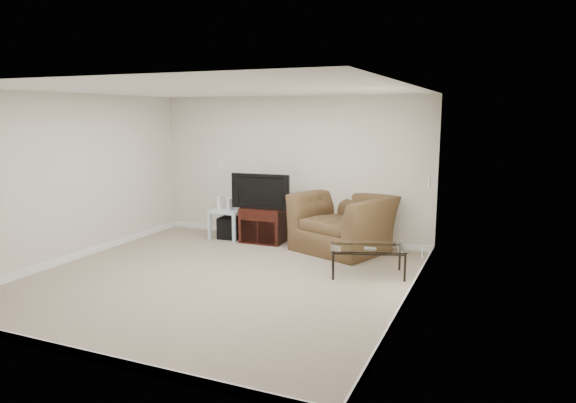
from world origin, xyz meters
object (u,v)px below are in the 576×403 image
at_px(television, 263,190).
at_px(tv_stand, 264,225).
at_px(recliner, 343,213).
at_px(side_table, 229,224).
at_px(coffee_table, 367,261).
at_px(subwoofer, 231,228).

bearing_deg(television, tv_stand, 88.12).
xyz_separation_m(tv_stand, recliner, (1.42, 0.00, 0.31)).
distance_m(tv_stand, side_table, 0.70).
bearing_deg(coffee_table, subwoofer, 157.94).
relative_size(subwoofer, recliner, 0.27).
distance_m(television, coffee_table, 2.48).
height_order(tv_stand, coffee_table, tv_stand).
height_order(recliner, coffee_table, recliner).
relative_size(side_table, recliner, 0.39).
height_order(tv_stand, subwoofer, tv_stand).
bearing_deg(side_table, tv_stand, 0.00).
bearing_deg(coffee_table, recliner, 122.32).
distance_m(tv_stand, subwoofer, 0.67).
distance_m(television, side_table, 0.95).
distance_m(side_table, recliner, 2.15).
distance_m(tv_stand, television, 0.60).
distance_m(side_table, coffee_table, 3.03).
distance_m(subwoofer, coffee_table, 3.01).
height_order(side_table, coffee_table, side_table).
bearing_deg(subwoofer, television, -4.51).
bearing_deg(recliner, side_table, -159.25).
bearing_deg(television, subwoofer, 171.37).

